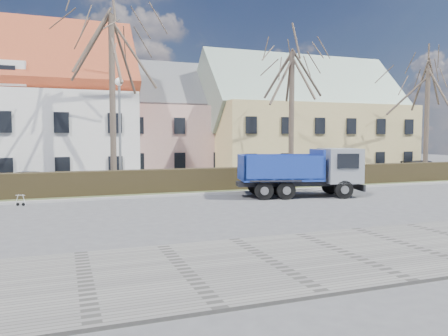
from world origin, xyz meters
name	(u,v)px	position (x,y,z in m)	size (l,w,h in m)	color
ground	(183,211)	(0.00, 0.00, 0.00)	(120.00, 120.00, 0.00)	#48484B
sidewalk_near	(270,262)	(0.00, -8.50, 0.04)	(80.00, 5.00, 0.08)	slate
curb_far	(161,196)	(0.00, 4.60, 0.06)	(80.00, 0.30, 0.12)	gray
grass_strip	(155,193)	(0.00, 6.20, 0.05)	(80.00, 3.00, 0.10)	#3C4728
hedge	(155,182)	(0.00, 6.00, 0.65)	(60.00, 0.90, 1.30)	black
building_pink	(168,128)	(4.00, 20.00, 4.00)	(10.80, 8.80, 8.00)	tan
building_yellow	(304,126)	(16.00, 17.00, 4.25)	(18.80, 10.80, 8.50)	tan
tree_1	(112,84)	(-2.00, 8.50, 6.33)	(9.20, 9.20, 12.65)	#4B3F34
tree_2	(292,103)	(10.00, 8.50, 5.50)	(8.00, 8.00, 11.00)	#4B3F34
tree_3	(427,111)	(22.00, 8.50, 5.23)	(7.60, 7.60, 10.45)	#4B3F34
dump_truck	(295,172)	(6.79, 2.23, 1.34)	(6.69, 2.49, 2.68)	navy
streetlight	(120,135)	(-1.79, 7.00, 3.30)	(0.52, 0.52, 6.59)	gray
cart_frame	(17,200)	(-6.90, 3.94, 0.29)	(0.64, 0.36, 0.58)	silver
parked_car_a	(34,181)	(-6.49, 9.61, 0.63)	(1.49, 3.71, 1.26)	#20212A
parked_car_b	(425,168)	(23.82, 10.36, 0.63)	(1.76, 4.32, 1.25)	#25262A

